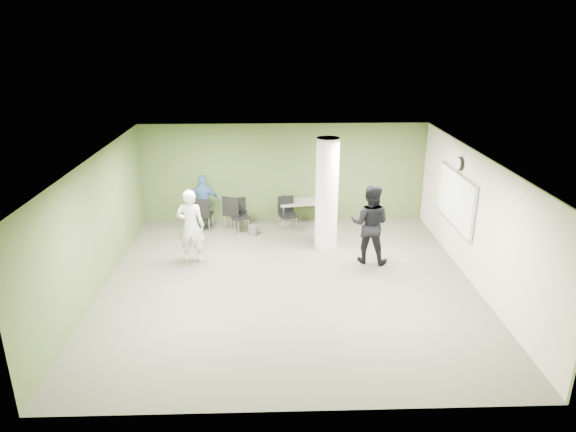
{
  "coord_description": "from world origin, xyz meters",
  "views": [
    {
      "loc": [
        -0.35,
        -10.02,
        5.23
      ],
      "look_at": [
        0.01,
        1.0,
        1.2
      ],
      "focal_mm": 32.0,
      "sensor_mm": 36.0,
      "label": 1
    }
  ],
  "objects_px": {
    "folding_table": "(304,203)",
    "man_black": "(370,224)",
    "chair_back_left": "(202,212)",
    "woman_white": "(191,226)",
    "man_blue": "(204,202)"
  },
  "relations": [
    {
      "from": "chair_back_left",
      "to": "man_black",
      "type": "height_order",
      "value": "man_black"
    },
    {
      "from": "folding_table",
      "to": "man_black",
      "type": "height_order",
      "value": "man_black"
    },
    {
      "from": "chair_back_left",
      "to": "woman_white",
      "type": "bearing_deg",
      "value": 97.25
    },
    {
      "from": "woman_white",
      "to": "man_blue",
      "type": "xyz_separation_m",
      "value": [
        0.04,
        2.15,
        -0.12
      ]
    },
    {
      "from": "woman_white",
      "to": "chair_back_left",
      "type": "bearing_deg",
      "value": -89.59
    },
    {
      "from": "folding_table",
      "to": "man_black",
      "type": "xyz_separation_m",
      "value": [
        1.37,
        -2.47,
        0.29
      ]
    },
    {
      "from": "woman_white",
      "to": "man_blue",
      "type": "height_order",
      "value": "woman_white"
    },
    {
      "from": "folding_table",
      "to": "man_black",
      "type": "bearing_deg",
      "value": -69.18
    },
    {
      "from": "chair_back_left",
      "to": "man_blue",
      "type": "bearing_deg",
      "value": -84.42
    },
    {
      "from": "man_black",
      "to": "chair_back_left",
      "type": "bearing_deg",
      "value": -6.71
    },
    {
      "from": "woman_white",
      "to": "man_blue",
      "type": "bearing_deg",
      "value": -89.85
    },
    {
      "from": "chair_back_left",
      "to": "woman_white",
      "type": "relative_size",
      "value": 0.56
    },
    {
      "from": "chair_back_left",
      "to": "man_black",
      "type": "relative_size",
      "value": 0.52
    },
    {
      "from": "man_blue",
      "to": "man_black",
      "type": "bearing_deg",
      "value": 146.84
    },
    {
      "from": "chair_back_left",
      "to": "woman_white",
      "type": "xyz_separation_m",
      "value": [
        -0.03,
        -1.82,
        0.31
      ]
    }
  ]
}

